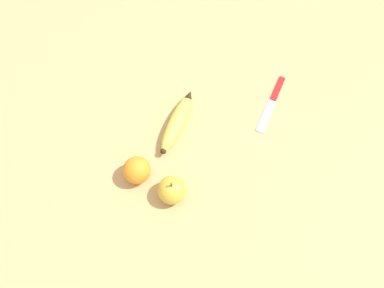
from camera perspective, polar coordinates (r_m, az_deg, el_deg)
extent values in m
plane|color=tan|center=(0.97, -0.45, 1.59)|extent=(3.00, 3.00, 0.00)
ellipsoid|color=#DBCC4C|center=(0.97, -2.31, 3.30)|extent=(0.07, 0.18, 0.04)
cone|color=#2D2314|center=(1.00, -0.39, 7.50)|extent=(0.03, 0.03, 0.03)
sphere|color=#2D2314|center=(0.93, -4.40, -1.09)|extent=(0.02, 0.02, 0.02)
sphere|color=orange|center=(0.90, -8.41, -3.96)|extent=(0.07, 0.07, 0.07)
ellipsoid|color=gold|center=(0.88, -2.87, -7.07)|extent=(0.07, 0.07, 0.06)
cylinder|color=#4C3319|center=(0.85, -2.98, -6.29)|extent=(0.00, 0.00, 0.01)
cube|color=silver|center=(1.02, 11.25, 4.25)|extent=(0.04, 0.11, 0.00)
cube|color=red|center=(1.07, 12.96, 8.28)|extent=(0.03, 0.08, 0.01)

